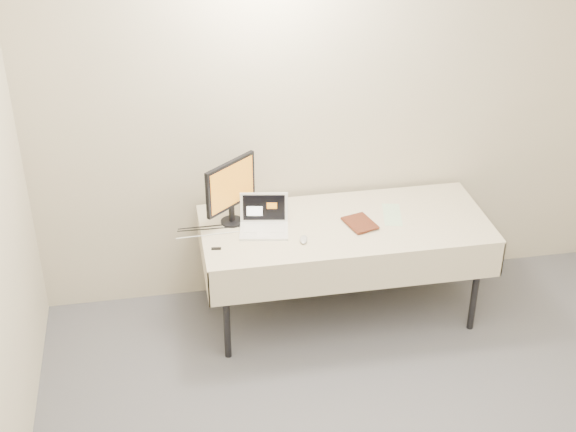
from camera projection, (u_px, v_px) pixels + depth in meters
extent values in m
cube|color=beige|center=(332.00, 108.00, 5.25)|extent=(4.00, 0.10, 2.70)
cylinder|color=black|center=(226.00, 313.00, 4.99)|extent=(0.04, 0.04, 0.69)
cylinder|color=black|center=(476.00, 286.00, 5.24)|extent=(0.04, 0.04, 0.69)
cylinder|color=black|center=(217.00, 261.00, 5.49)|extent=(0.04, 0.04, 0.69)
cylinder|color=black|center=(445.00, 239.00, 5.74)|extent=(0.04, 0.04, 0.69)
cube|color=gray|center=(345.00, 227.00, 5.18)|extent=(1.80, 0.75, 0.04)
cube|color=beige|center=(345.00, 223.00, 5.17)|extent=(1.86, 0.81, 0.01)
cube|color=beige|center=(360.00, 274.00, 4.90)|extent=(1.86, 0.01, 0.25)
cube|color=beige|center=(331.00, 210.00, 5.58)|extent=(1.86, 0.01, 0.25)
cube|color=beige|center=(203.00, 254.00, 5.10)|extent=(0.01, 0.81, 0.25)
cube|color=beige|center=(479.00, 227.00, 5.38)|extent=(0.01, 0.81, 0.25)
cube|color=white|center=(264.00, 231.00, 5.07)|extent=(0.34, 0.26, 0.02)
cube|color=white|center=(264.00, 207.00, 5.12)|extent=(0.31, 0.09, 0.20)
cube|color=black|center=(264.00, 207.00, 5.12)|extent=(0.27, 0.07, 0.17)
cylinder|color=black|center=(232.00, 221.00, 5.17)|extent=(0.21, 0.21, 0.01)
cube|color=black|center=(232.00, 214.00, 5.14)|extent=(0.04, 0.04, 0.11)
cube|color=black|center=(231.00, 184.00, 5.04)|extent=(0.34, 0.29, 0.32)
cube|color=orange|center=(231.00, 184.00, 5.04)|extent=(0.29, 0.25, 0.28)
imported|color=maroon|center=(349.00, 213.00, 5.06)|extent=(0.16, 0.06, 0.22)
cube|color=black|center=(276.00, 207.00, 5.29)|extent=(0.14, 0.08, 0.06)
cube|color=#FF0C15|center=(276.00, 209.00, 5.27)|extent=(0.09, 0.02, 0.02)
ellipsoid|color=#B3B3B6|center=(304.00, 239.00, 4.97)|extent=(0.07, 0.11, 0.02)
cube|color=#B5DDB0|center=(392.00, 215.00, 5.26)|extent=(0.17, 0.31, 0.00)
cube|color=black|center=(216.00, 249.00, 4.89)|extent=(0.06, 0.03, 0.01)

